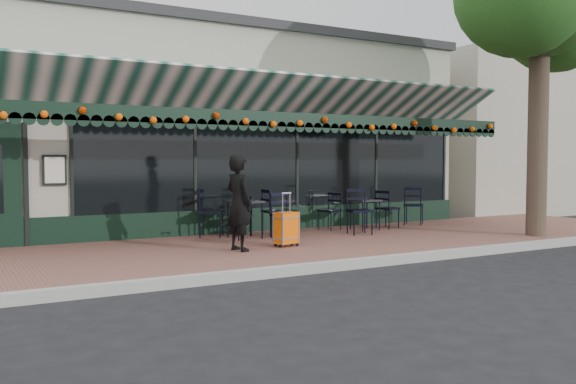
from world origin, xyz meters
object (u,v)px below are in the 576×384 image
chair_a_right (387,209)px  chair_b_front (285,215)px  cafe_table_a (365,203)px  chair_solo (211,212)px  chair_b_left (240,216)px  chair_b_right (275,212)px  woman (239,203)px  chair_a_left (330,211)px  suitcase (286,229)px  cafe_table_b (245,204)px  chair_a_extra (414,206)px  chair_a_front (360,211)px

chair_a_right → chair_b_front: size_ratio=0.96×
cafe_table_a → chair_solo: (-3.39, 0.54, -0.11)m
chair_a_right → chair_b_left: (-3.49, 0.35, -0.03)m
chair_a_right → cafe_table_a: bearing=77.1°
chair_b_right → chair_b_front: size_ratio=1.05×
woman → chair_b_front: woman is taller
woman → chair_a_left: 3.56m
woman → suitcase: 1.07m
cafe_table_a → cafe_table_b: (-2.93, -0.02, 0.07)m
cafe_table_a → chair_a_right: 0.66m
chair_a_left → chair_b_front: chair_b_front is taller
chair_a_extra → cafe_table_b: bearing=51.4°
chair_a_extra → chair_b_left: 4.49m
cafe_table_a → chair_a_front: 0.85m
chair_a_extra → chair_b_right: bearing=50.2°
chair_a_front → chair_solo: (-2.81, 1.14, 0.01)m
chair_solo → chair_b_right: bearing=-78.1°
chair_a_front → chair_solo: bearing=172.9°
cafe_table_a → chair_solo: bearing=170.9°
chair_a_right → chair_b_right: chair_b_right is taller
chair_b_right → chair_b_front: 0.54m
chair_a_extra → cafe_table_a: bearing=57.2°
chair_a_left → chair_a_front: size_ratio=0.87×
chair_a_front → suitcase: bearing=-145.0°
chair_b_front → chair_solo: (-1.14, 0.97, 0.03)m
chair_a_extra → chair_b_left: size_ratio=1.12×
chair_a_right → chair_b_front: 2.93m
chair_b_left → chair_a_left: bearing=85.7°
woman → suitcase: (0.95, 0.06, -0.49)m
chair_b_left → chair_b_right: (0.67, -0.26, 0.07)m
chair_a_extra → chair_b_front: chair_a_extra is taller
woman → cafe_table_a: (3.72, 1.46, -0.21)m
cafe_table_b → chair_a_right: size_ratio=0.85×
cafe_table_a → chair_a_left: chair_a_left is taller
chair_a_extra → chair_a_front: bearing=69.2°
woman → suitcase: bearing=-97.0°
cafe_table_b → chair_solo: bearing=129.4°
chair_a_extra → chair_solo: chair_solo is taller
chair_b_right → chair_a_right: bearing=-88.1°
suitcase → chair_a_extra: (4.40, 1.67, 0.14)m
cafe_table_b → chair_b_front: 0.81m
cafe_table_b → chair_a_right: 3.58m
chair_b_left → chair_b_front: 0.99m
chair_a_right → suitcase: bearing=98.0°
cafe_table_a → chair_b_right: 2.19m
woman → cafe_table_a: bearing=-79.3°
chair_b_left → chair_b_right: chair_b_right is taller
chair_b_left → chair_b_front: chair_b_front is taller
chair_a_right → chair_a_extra: bearing=-90.0°
chair_solo → chair_a_front: bearing=-80.3°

